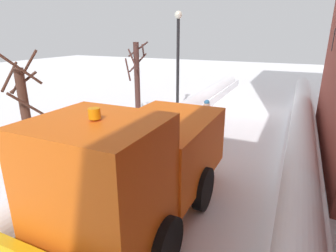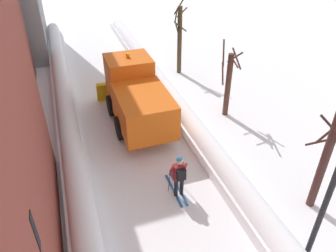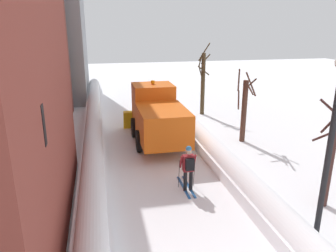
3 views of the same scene
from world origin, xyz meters
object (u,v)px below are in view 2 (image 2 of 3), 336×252
(bare_tree_mid, at_px, (228,83))
(bare_tree_near, at_px, (325,160))
(bare_tree_far, at_px, (180,39))
(plow_truck, at_px, (136,96))
(skier, at_px, (179,174))

(bare_tree_mid, bearing_deg, bare_tree_near, -89.88)
(bare_tree_near, relative_size, bare_tree_far, 0.80)
(plow_truck, distance_m, skier, 5.49)
(skier, xyz_separation_m, bare_tree_far, (3.94, 10.48, 1.26))
(skier, relative_size, bare_tree_mid, 0.47)
(plow_truck, bearing_deg, skier, -88.31)
(bare_tree_near, distance_m, bare_tree_mid, 6.67)
(plow_truck, relative_size, bare_tree_far, 1.22)
(bare_tree_near, xyz_separation_m, bare_tree_far, (-0.42, 12.47, 0.19))
(bare_tree_near, bearing_deg, plow_truck, 121.18)
(bare_tree_near, height_order, bare_tree_mid, bare_tree_near)
(bare_tree_mid, bearing_deg, plow_truck, 169.94)
(plow_truck, distance_m, bare_tree_mid, 4.59)
(plow_truck, bearing_deg, bare_tree_mid, -10.06)
(plow_truck, height_order, bare_tree_far, bare_tree_far)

